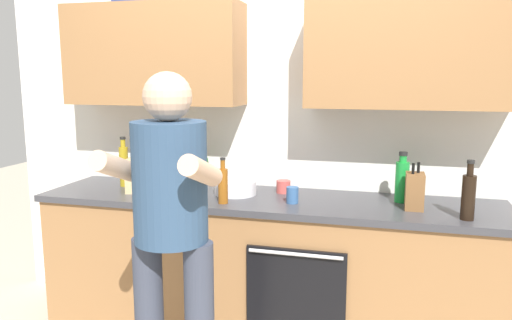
{
  "coord_description": "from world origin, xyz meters",
  "views": [
    {
      "loc": [
        0.7,
        -2.86,
        1.64
      ],
      "look_at": [
        -0.04,
        -0.1,
        1.15
      ],
      "focal_mm": 34.64,
      "sensor_mm": 36.0,
      "label": 1
    }
  ],
  "objects_px": {
    "bottle_hotsauce": "(148,172)",
    "grocery_bag_bread": "(143,175)",
    "mixing_bowl": "(235,187)",
    "bottle_oil": "(124,165)",
    "bottle_soy": "(468,195)",
    "person_standing": "(171,220)",
    "potted_herb": "(195,166)",
    "cup_ceramic": "(283,187)",
    "bottle_syrup": "(223,185)",
    "bottle_soda": "(402,180)",
    "knife_block": "(415,191)",
    "cup_tea": "(292,195)"
  },
  "relations": [
    {
      "from": "bottle_hotsauce",
      "to": "bottle_soda",
      "type": "distance_m",
      "value": 1.67
    },
    {
      "from": "bottle_syrup",
      "to": "knife_block",
      "type": "relative_size",
      "value": 1.03
    },
    {
      "from": "bottle_hotsauce",
      "to": "bottle_soy",
      "type": "xyz_separation_m",
      "value": [
        1.99,
        -0.34,
        0.04
      ]
    },
    {
      "from": "cup_ceramic",
      "to": "person_standing",
      "type": "bearing_deg",
      "value": -107.52
    },
    {
      "from": "potted_herb",
      "to": "grocery_bag_bread",
      "type": "distance_m",
      "value": 0.34
    },
    {
      "from": "person_standing",
      "to": "knife_block",
      "type": "height_order",
      "value": "person_standing"
    },
    {
      "from": "bottle_soy",
      "to": "knife_block",
      "type": "height_order",
      "value": "bottle_soy"
    },
    {
      "from": "bottle_syrup",
      "to": "cup_ceramic",
      "type": "height_order",
      "value": "bottle_syrup"
    },
    {
      "from": "bottle_oil",
      "to": "cup_ceramic",
      "type": "xyz_separation_m",
      "value": [
        1.08,
        0.09,
        -0.11
      ]
    },
    {
      "from": "bottle_soy",
      "to": "knife_block",
      "type": "bearing_deg",
      "value": 149.66
    },
    {
      "from": "bottle_soda",
      "to": "bottle_syrup",
      "type": "bearing_deg",
      "value": -163.34
    },
    {
      "from": "bottle_syrup",
      "to": "knife_block",
      "type": "distance_m",
      "value": 1.09
    },
    {
      "from": "bottle_oil",
      "to": "bottle_soy",
      "type": "relative_size",
      "value": 1.07
    },
    {
      "from": "bottle_hotsauce",
      "to": "grocery_bag_bread",
      "type": "relative_size",
      "value": 0.98
    },
    {
      "from": "bottle_soda",
      "to": "person_standing",
      "type": "bearing_deg",
      "value": -137.29
    },
    {
      "from": "person_standing",
      "to": "bottle_oil",
      "type": "relative_size",
      "value": 4.94
    },
    {
      "from": "person_standing",
      "to": "bottle_syrup",
      "type": "bearing_deg",
      "value": 87.36
    },
    {
      "from": "cup_tea",
      "to": "grocery_bag_bread",
      "type": "relative_size",
      "value": 0.44
    },
    {
      "from": "bottle_syrup",
      "to": "cup_tea",
      "type": "relative_size",
      "value": 2.82
    },
    {
      "from": "cup_tea",
      "to": "mixing_bowl",
      "type": "relative_size",
      "value": 0.36
    },
    {
      "from": "bottle_soy",
      "to": "cup_ceramic",
      "type": "distance_m",
      "value": 1.1
    },
    {
      "from": "bottle_soda",
      "to": "knife_block",
      "type": "xyz_separation_m",
      "value": [
        0.07,
        -0.14,
        -0.03
      ]
    },
    {
      "from": "bottle_hotsauce",
      "to": "potted_herb",
      "type": "xyz_separation_m",
      "value": [
        0.37,
        -0.07,
        0.07
      ]
    },
    {
      "from": "knife_block",
      "to": "bottle_oil",
      "type": "bearing_deg",
      "value": 176.8
    },
    {
      "from": "bottle_hotsauce",
      "to": "cup_tea",
      "type": "bearing_deg",
      "value": -12.99
    },
    {
      "from": "cup_ceramic",
      "to": "grocery_bag_bread",
      "type": "bearing_deg",
      "value": -166.95
    },
    {
      "from": "bottle_syrup",
      "to": "knife_block",
      "type": "xyz_separation_m",
      "value": [
        1.08,
        0.16,
        -0.01
      ]
    },
    {
      "from": "bottle_syrup",
      "to": "potted_herb",
      "type": "relative_size",
      "value": 1.0
    },
    {
      "from": "bottle_soy",
      "to": "potted_herb",
      "type": "xyz_separation_m",
      "value": [
        -1.63,
        0.28,
        0.03
      ]
    },
    {
      "from": "bottle_hotsauce",
      "to": "cup_ceramic",
      "type": "xyz_separation_m",
      "value": [
        0.95,
        -0.0,
        -0.05
      ]
    },
    {
      "from": "person_standing",
      "to": "cup_ceramic",
      "type": "distance_m",
      "value": 1.06
    },
    {
      "from": "bottle_oil",
      "to": "cup_ceramic",
      "type": "distance_m",
      "value": 1.09
    },
    {
      "from": "person_standing",
      "to": "grocery_bag_bread",
      "type": "relative_size",
      "value": 7.53
    },
    {
      "from": "bottle_oil",
      "to": "grocery_bag_bread",
      "type": "distance_m",
      "value": 0.24
    },
    {
      "from": "bottle_oil",
      "to": "cup_ceramic",
      "type": "relative_size",
      "value": 3.74
    },
    {
      "from": "bottle_oil",
      "to": "grocery_bag_bread",
      "type": "bearing_deg",
      "value": -30.6
    },
    {
      "from": "bottle_hotsauce",
      "to": "knife_block",
      "type": "xyz_separation_m",
      "value": [
        1.74,
        -0.19,
        0.02
      ]
    },
    {
      "from": "bottle_oil",
      "to": "mixing_bowl",
      "type": "relative_size",
      "value": 1.26
    },
    {
      "from": "person_standing",
      "to": "knife_block",
      "type": "distance_m",
      "value": 1.38
    },
    {
      "from": "cup_tea",
      "to": "cup_ceramic",
      "type": "xyz_separation_m",
      "value": [
        -0.1,
        0.24,
        -0.01
      ]
    },
    {
      "from": "bottle_oil",
      "to": "potted_herb",
      "type": "distance_m",
      "value": 0.5
    },
    {
      "from": "bottle_syrup",
      "to": "bottle_soda",
      "type": "xyz_separation_m",
      "value": [
        1.01,
        0.3,
        0.02
      ]
    },
    {
      "from": "person_standing",
      "to": "bottle_soy",
      "type": "xyz_separation_m",
      "value": [
        1.36,
        0.67,
        0.05
      ]
    },
    {
      "from": "mixing_bowl",
      "to": "grocery_bag_bread",
      "type": "height_order",
      "value": "grocery_bag_bread"
    },
    {
      "from": "knife_block",
      "to": "bottle_soda",
      "type": "bearing_deg",
      "value": 114.51
    },
    {
      "from": "bottle_soda",
      "to": "knife_block",
      "type": "relative_size",
      "value": 1.14
    },
    {
      "from": "bottle_syrup",
      "to": "bottle_soy",
      "type": "relative_size",
      "value": 0.86
    },
    {
      "from": "bottle_syrup",
      "to": "bottle_hotsauce",
      "type": "xyz_separation_m",
      "value": [
        -0.66,
        0.35,
        -0.02
      ]
    },
    {
      "from": "potted_herb",
      "to": "person_standing",
      "type": "bearing_deg",
      "value": -74.61
    },
    {
      "from": "bottle_oil",
      "to": "bottle_soy",
      "type": "distance_m",
      "value": 2.14
    }
  ]
}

